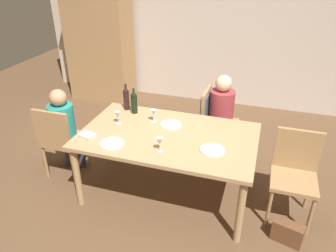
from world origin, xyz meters
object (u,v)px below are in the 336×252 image
at_px(chair_left_end, 60,137).
at_px(chair_far_right, 211,114).
at_px(wine_glass_near_left, 154,113).
at_px(wine_glass_near_right, 118,115).
at_px(person_man_bearded, 223,111).
at_px(chair_right_end, 295,169).
at_px(armoire_cabinet, 99,38).
at_px(person_woman_host, 64,125).
at_px(wine_bottle_tall_green, 126,98).
at_px(handbag, 287,232).
at_px(wine_glass_centre, 160,142).
at_px(dinner_plate_guest_right, 171,125).
at_px(wine_bottle_dark_red, 134,102).
at_px(dinner_plate_host, 112,143).
at_px(dining_table, 168,141).
at_px(dinner_plate_guest_left, 212,150).

distance_m(chair_left_end, chair_far_right, 1.88).
relative_size(chair_far_right, wine_glass_near_left, 6.17).
bearing_deg(wine_glass_near_right, person_man_bearded, 40.20).
relative_size(chair_left_end, chair_right_end, 1.00).
relative_size(armoire_cabinet, person_woman_host, 1.99).
distance_m(person_man_bearded, wine_glass_near_left, 1.00).
bearing_deg(chair_right_end, wine_bottle_tall_green, -10.09).
height_order(chair_right_end, handbag, chair_right_end).
height_order(wine_glass_near_left, wine_glass_centre, same).
bearing_deg(dinner_plate_guest_right, wine_glass_centre, -84.16).
bearing_deg(wine_bottle_dark_red, handbag, -21.56).
bearing_deg(dinner_plate_guest_right, chair_right_end, -4.94).
bearing_deg(handbag, dinner_plate_host, -179.95).
distance_m(dining_table, handbag, 1.46).
height_order(armoire_cabinet, chair_right_end, armoire_cabinet).
bearing_deg(person_woman_host, chair_right_end, 1.36).
distance_m(chair_far_right, wine_glass_centre, 1.32).
bearing_deg(wine_bottle_tall_green, dinner_plate_guest_right, -20.29).
xyz_separation_m(wine_glass_centre, dinner_plate_guest_left, (0.48, 0.16, -0.10)).
bearing_deg(dinner_plate_guest_left, wine_bottle_tall_green, 152.69).
relative_size(person_man_bearded, dinner_plate_guest_left, 4.67).
bearing_deg(chair_right_end, wine_glass_centre, 18.10).
xyz_separation_m(dinner_plate_guest_left, handbag, (0.79, -0.18, -0.65)).
xyz_separation_m(dining_table, chair_left_end, (-1.29, -0.09, -0.15)).
xyz_separation_m(wine_bottle_dark_red, wine_glass_centre, (0.56, -0.70, -0.03)).
height_order(wine_bottle_dark_red, dinner_plate_host, wine_bottle_dark_red).
height_order(person_woman_host, dinner_plate_guest_left, person_woman_host).
distance_m(chair_right_end, wine_glass_centre, 1.38).
bearing_deg(dinner_plate_guest_left, chair_right_end, 17.62).
bearing_deg(chair_left_end, person_man_bearded, 30.52).
bearing_deg(chair_left_end, dining_table, 3.85).
xyz_separation_m(person_man_bearded, handbag, (0.86, -1.28, -0.55)).
distance_m(wine_bottle_tall_green, handbag, 2.25).
distance_m(armoire_cabinet, handbag, 4.35).
bearing_deg(wine_glass_centre, wine_bottle_dark_red, 128.54).
relative_size(dining_table, chair_left_end, 1.99).
bearing_deg(dinner_plate_guest_left, dinner_plate_guest_right, 145.37).
relative_size(chair_far_right, handbag, 3.29).
relative_size(dining_table, person_man_bearded, 1.61).
xyz_separation_m(dinner_plate_guest_right, handbag, (1.33, -0.55, -0.65)).
xyz_separation_m(chair_right_end, person_woman_host, (-2.59, -0.06, 0.10)).
bearing_deg(chair_far_right, wine_glass_near_left, -36.72).
height_order(chair_far_right, handbag, chair_far_right).
relative_size(dining_table, dinner_plate_host, 7.54).
bearing_deg(dinner_plate_host, dinner_plate_guest_left, 10.85).
relative_size(armoire_cabinet, dinner_plate_guest_left, 8.98).
distance_m(person_woman_host, person_man_bearded, 1.96).
bearing_deg(chair_right_end, dinner_plate_guest_right, -4.94).
xyz_separation_m(dining_table, wine_bottle_dark_red, (-0.54, 0.37, 0.21)).
bearing_deg(armoire_cabinet, person_woman_host, -72.46).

